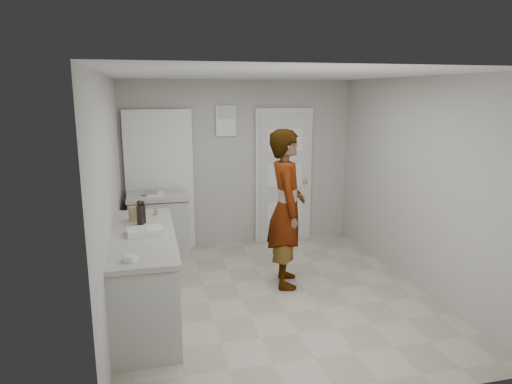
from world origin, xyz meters
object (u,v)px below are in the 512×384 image
object	(u,v)px
oil_cruet_b	(143,212)
baking_dish	(145,231)
oil_cruet_a	(140,213)
cake_mix_box	(134,214)
egg_bowl	(130,258)
spice_jar	(156,212)
person	(287,209)

from	to	relation	value
oil_cruet_b	baking_dish	xyz separation A→B (m)	(0.01, -0.41, -0.09)
oil_cruet_a	baking_dish	distance (m)	0.35
cake_mix_box	egg_bowl	xyz separation A→B (m)	(-0.01, -1.25, -0.06)
oil_cruet_b	spice_jar	bearing A→B (deg)	64.63
cake_mix_box	oil_cruet_a	bearing A→B (deg)	-85.82
cake_mix_box	oil_cruet_b	distance (m)	0.15
spice_jar	egg_bowl	world-z (taller)	spice_jar
person	egg_bowl	world-z (taller)	person
spice_jar	egg_bowl	size ratio (longest dim) A/B	0.64
spice_jar	baking_dish	size ratio (longest dim) A/B	0.22
cake_mix_box	baking_dish	size ratio (longest dim) A/B	0.44
person	cake_mix_box	world-z (taller)	person
cake_mix_box	spice_jar	world-z (taller)	cake_mix_box
baking_dish	spice_jar	bearing A→B (deg)	79.76
egg_bowl	person	bearing A→B (deg)	35.42
person	baking_dish	distance (m)	1.74
oil_cruet_b	baking_dish	world-z (taller)	oil_cruet_b
oil_cruet_a	oil_cruet_b	xyz separation A→B (m)	(0.03, 0.09, -0.01)
person	baking_dish	bearing A→B (deg)	119.34
baking_dish	egg_bowl	xyz separation A→B (m)	(-0.12, -0.73, -0.00)
baking_dish	egg_bowl	distance (m)	0.74
oil_cruet_b	egg_bowl	xyz separation A→B (m)	(-0.11, -1.15, -0.10)
spice_jar	oil_cruet_b	distance (m)	0.35
cake_mix_box	spice_jar	xyz separation A→B (m)	(0.25, 0.20, -0.04)
cake_mix_box	oil_cruet_a	distance (m)	0.21
baking_dish	egg_bowl	size ratio (longest dim) A/B	2.95
person	cake_mix_box	bearing A→B (deg)	101.97
spice_jar	egg_bowl	xyz separation A→B (m)	(-0.25, -1.45, -0.02)
person	spice_jar	bearing A→B (deg)	94.44
cake_mix_box	spice_jar	size ratio (longest dim) A/B	2.03
egg_bowl	baking_dish	bearing A→B (deg)	80.39
person	cake_mix_box	size ratio (longest dim) A/B	11.76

